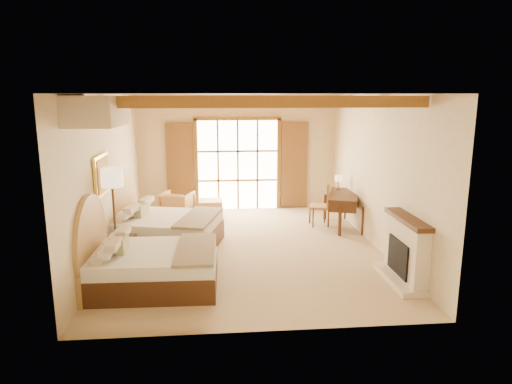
{
  "coord_description": "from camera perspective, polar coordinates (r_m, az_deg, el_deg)",
  "views": [
    {
      "loc": [
        -0.63,
        -9.2,
        3.18
      ],
      "look_at": [
        0.22,
        0.2,
        1.17
      ],
      "focal_mm": 32.0,
      "sensor_mm": 36.0,
      "label": 1
    }
  ],
  "objects": [
    {
      "name": "floor",
      "position": [
        9.75,
        -1.18,
        -7.02
      ],
      "size": [
        7.0,
        7.0,
        0.0
      ],
      "primitive_type": "plane",
      "color": "tan",
      "rests_on": "ground"
    },
    {
      "name": "ottoman",
      "position": [
        12.23,
        -5.66,
        -2.03
      ],
      "size": [
        0.61,
        0.61,
        0.44
      ],
      "primitive_type": "cube",
      "rotation": [
        0.0,
        0.0,
        0.0
      ],
      "color": "#B0824D",
      "rests_on": "floor"
    },
    {
      "name": "nightstand",
      "position": [
        8.97,
        -16.62,
        -7.25
      ],
      "size": [
        0.57,
        0.57,
        0.6
      ],
      "primitive_type": "cube",
      "rotation": [
        0.0,
        0.0,
        -0.16
      ],
      "color": "#402110",
      "rests_on": "floor"
    },
    {
      "name": "french_doors",
      "position": [
        12.8,
        -2.29,
        3.34
      ],
      "size": [
        3.95,
        0.08,
        2.6
      ],
      "color": "white",
      "rests_on": "ground"
    },
    {
      "name": "armchair",
      "position": [
        12.13,
        -9.83,
        -1.63
      ],
      "size": [
        0.96,
        0.97,
        0.71
      ],
      "primitive_type": "imported",
      "rotation": [
        0.0,
        0.0,
        -3.45
      ],
      "color": "#B6834B",
      "rests_on": "floor"
    },
    {
      "name": "desk_lamp",
      "position": [
        11.71,
        10.29,
        1.62
      ],
      "size": [
        0.18,
        0.18,
        0.36
      ],
      "color": "#3D2A1B",
      "rests_on": "desk"
    },
    {
      "name": "fireplace",
      "position": [
        8.33,
        18.11,
        -7.3
      ],
      "size": [
        0.46,
        1.4,
        1.16
      ],
      "color": "beige",
      "rests_on": "ground"
    },
    {
      "name": "wall_back",
      "position": [
        12.81,
        -2.31,
        4.93
      ],
      "size": [
        5.5,
        0.0,
        5.5
      ],
      "primitive_type": "plane",
      "rotation": [
        1.57,
        0.0,
        0.0
      ],
      "color": "beige",
      "rests_on": "ground"
    },
    {
      "name": "desk_chair",
      "position": [
        11.44,
        8.03,
        -2.49
      ],
      "size": [
        0.6,
        0.59,
        1.08
      ],
      "rotation": [
        0.0,
        0.0,
        -0.29
      ],
      "color": "#AB7B40",
      "rests_on": "floor"
    },
    {
      "name": "canopy_valance",
      "position": [
        7.41,
        -19.25,
        9.58
      ],
      "size": [
        0.7,
        1.4,
        0.45
      ],
      "primitive_type": "cube",
      "color": "beige",
      "rests_on": "ceiling"
    },
    {
      "name": "bed_far",
      "position": [
        9.94,
        -12.16,
        -4.28
      ],
      "size": [
        2.56,
        2.13,
        1.44
      ],
      "rotation": [
        0.0,
        0.0,
        -0.24
      ],
      "color": "#402110",
      "rests_on": "floor"
    },
    {
      "name": "bed_near",
      "position": [
        7.96,
        -13.84,
        -8.62
      ],
      "size": [
        2.15,
        1.66,
        1.4
      ],
      "rotation": [
        0.0,
        0.0,
        -0.02
      ],
      "color": "#402110",
      "rests_on": "floor"
    },
    {
      "name": "ceiling_beams",
      "position": [
        9.22,
        -1.27,
        11.39
      ],
      "size": [
        5.39,
        4.6,
        0.18
      ],
      "primitive_type": null,
      "color": "#90621E",
      "rests_on": "ceiling"
    },
    {
      "name": "painting",
      "position": [
        8.81,
        -18.71,
        2.04
      ],
      "size": [
        0.06,
        0.95,
        0.75
      ],
      "color": "yellow",
      "rests_on": "wall_left"
    },
    {
      "name": "wall_left",
      "position": [
        9.57,
        -17.9,
        1.93
      ],
      "size": [
        0.0,
        7.0,
        7.0
      ],
      "primitive_type": "plane",
      "rotation": [
        1.57,
        0.0,
        1.57
      ],
      "color": "beige",
      "rests_on": "ground"
    },
    {
      "name": "wall_right",
      "position": [
        9.92,
        14.83,
        2.45
      ],
      "size": [
        0.0,
        7.0,
        7.0
      ],
      "primitive_type": "plane",
      "rotation": [
        1.57,
        0.0,
        -1.57
      ],
      "color": "beige",
      "rests_on": "ground"
    },
    {
      "name": "floor_lamp",
      "position": [
        8.66,
        -17.55,
        0.99
      ],
      "size": [
        0.4,
        0.4,
        1.89
      ],
      "color": "#3D2A1B",
      "rests_on": "floor"
    },
    {
      "name": "ceiling",
      "position": [
        9.22,
        -1.27,
        12.14
      ],
      "size": [
        7.0,
        7.0,
        0.0
      ],
      "primitive_type": "plane",
      "rotation": [
        3.14,
        0.0,
        0.0
      ],
      "color": "#B97A36",
      "rests_on": "ground"
    },
    {
      "name": "desk",
      "position": [
        11.37,
        10.83,
        -2.11
      ],
      "size": [
        1.1,
        1.67,
        0.83
      ],
      "rotation": [
        0.0,
        0.0,
        -0.31
      ],
      "color": "#402110",
      "rests_on": "floor"
    }
  ]
}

